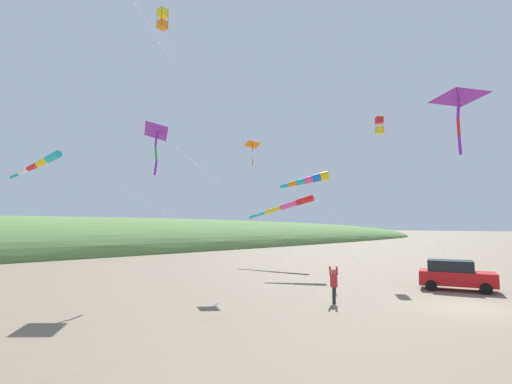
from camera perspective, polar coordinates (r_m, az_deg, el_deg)
The scene contains 14 objects.
ground_plane at distance 21.76m, azimuth 29.95°, elevation -15.20°, with size 600.00×600.00×0.00m, color #756654.
dune_ridge_grassy at distance 64.30m, azimuth -26.50°, elevation -8.27°, with size 28.00×240.00×10.89m, color #567A42.
parked_car at distance 26.94m, azimuth 28.30°, elevation -11.16°, with size 4.67×3.14×1.85m.
cooler_box at distance 28.54m, azimuth 24.47°, elevation -12.44°, with size 0.62×0.42×0.42m.
person_adult_flyer at distance 20.33m, azimuth 11.89°, elevation -13.50°, with size 0.64×0.70×1.95m.
person_child_grey_jacket at distance 23.29m, azimuth 12.01°, elevation -13.12°, with size 0.43×0.50×1.43m.
kite_delta_black_fish_shape at distance 22.67m, azimuth 28.76°, elevation 12.57°, with size 7.89×4.48×11.15m.
kite_box_magenta_far_left at distance 35.06m, azimuth 18.48°, elevation 9.70°, with size 6.85×2.08×13.65m.
kite_delta_rainbow_low_near at distance 27.41m, azimuth -0.46°, elevation 7.21°, with size 9.56×2.74×10.26m.
kite_windsock_white_trailing at distance 37.77m, azimuth 5.27°, elevation -1.99°, with size 19.76×4.66×7.13m.
kite_windsock_teal_far_right at distance 33.50m, azimuth 8.44°, elevation 1.94°, with size 14.50×4.62×8.94m.
kite_box_purple_drifting at distance 29.08m, azimuth -14.18°, elevation 24.38°, with size 9.86×3.43×19.06m.
kite_windsock_green_low_center at distance 27.51m, azimuth -30.27°, elevation 3.86°, with size 16.26×13.29×8.63m.
kite_delta_orange_high_right at distance 24.81m, azimuth -14.88°, elevation 8.87°, with size 13.57×5.55×10.60m.
Camera 1 is at (-5.78, 20.59, 4.02)m, focal length 25.97 mm.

